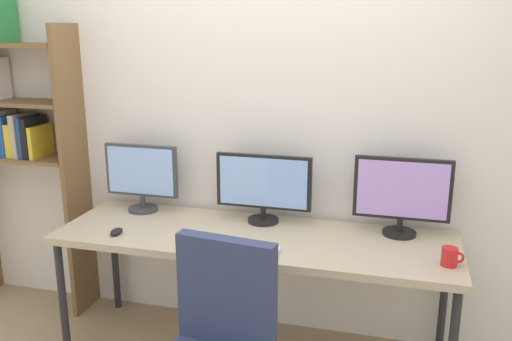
# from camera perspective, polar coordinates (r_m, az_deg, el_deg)

# --- Properties ---
(wall_back) EXTENTS (4.57, 0.10, 2.60)m
(wall_back) POSITION_cam_1_polar(r_m,az_deg,el_deg) (3.20, 1.74, 5.28)
(wall_back) COLOR silver
(wall_back) RESTS_ON ground_plane
(desk) EXTENTS (2.17, 0.68, 0.74)m
(desk) POSITION_cam_1_polar(r_m,az_deg,el_deg) (2.98, -0.25, -7.73)
(desk) COLOR tan
(desk) RESTS_ON ground_plane
(bookshelf) EXTENTS (0.83, 0.28, 2.04)m
(bookshelf) POSITION_cam_1_polar(r_m,az_deg,el_deg) (3.81, -24.94, 5.20)
(bookshelf) COLOR brown
(bookshelf) RESTS_ON ground_plane
(monitor_left) EXTENTS (0.46, 0.18, 0.41)m
(monitor_left) POSITION_cam_1_polar(r_m,az_deg,el_deg) (3.34, -12.03, -0.48)
(monitor_left) COLOR #38383D
(monitor_left) RESTS_ON desk
(monitor_center) EXTENTS (0.56, 0.18, 0.40)m
(monitor_center) POSITION_cam_1_polar(r_m,az_deg,el_deg) (3.08, 0.79, -1.63)
(monitor_center) COLOR black
(monitor_center) RESTS_ON desk
(monitor_right) EXTENTS (0.51, 0.18, 0.43)m
(monitor_right) POSITION_cam_1_polar(r_m,az_deg,el_deg) (2.99, 15.19, -2.37)
(monitor_right) COLOR black
(monitor_right) RESTS_ON desk
(keyboard_main) EXTENTS (0.38, 0.13, 0.02)m
(keyboard_main) POSITION_cam_1_polar(r_m,az_deg,el_deg) (2.75, -1.55, -8.32)
(keyboard_main) COLOR silver
(keyboard_main) RESTS_ON desk
(computer_mouse) EXTENTS (0.06, 0.10, 0.03)m
(computer_mouse) POSITION_cam_1_polar(r_m,az_deg,el_deg) (3.05, -14.56, -6.27)
(computer_mouse) COLOR black
(computer_mouse) RESTS_ON desk
(coffee_mug) EXTENTS (0.11, 0.08, 0.09)m
(coffee_mug) POSITION_cam_1_polar(r_m,az_deg,el_deg) (2.73, 19.85, -8.58)
(coffee_mug) COLOR red
(coffee_mug) RESTS_ON desk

